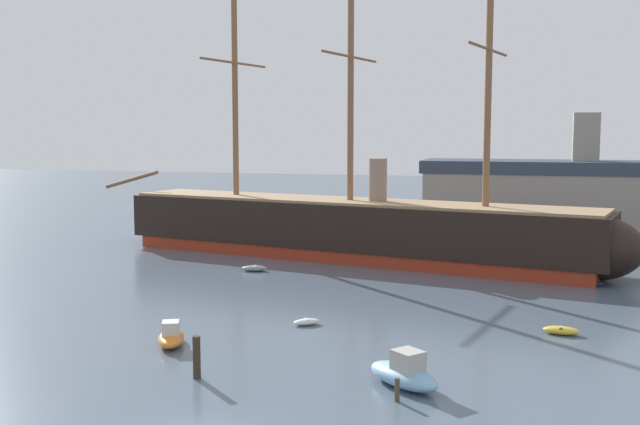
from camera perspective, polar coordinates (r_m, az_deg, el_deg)
The scene contains 12 objects.
tall_ship at distance 79.21m, azimuth 2.31°, elevation -1.18°, with size 63.04×18.79×30.62m.
motorboat_foreground_left at distance 48.73m, azimuth -11.34°, elevation -9.31°, with size 3.01×4.15×1.61m.
motorboat_foreground_right at distance 40.63m, azimuth 6.48°, elevation -12.17°, with size 5.06×4.60×2.04m.
dinghy_near_centre at distance 52.70m, azimuth -1.02°, elevation -8.38°, with size 2.06×1.83×0.46m.
dinghy_mid_right at distance 52.84m, azimuth 18.01°, elevation -8.59°, with size 2.44×1.20×0.56m.
dinghy_alongside_bow at distance 72.78m, azimuth -5.05°, elevation -4.28°, with size 2.62×1.62×0.58m.
dinghy_alongside_stern at distance 69.89m, azimuth 20.20°, elevation -5.13°, with size 2.06×1.33×0.45m.
motorboat_far_left at distance 97.49m, azimuth -9.93°, elevation -1.48°, with size 4.36×4.31×1.82m.
motorboat_distant_centre at distance 93.78m, azimuth 9.39°, elevation -1.89°, with size 3.19×1.90×1.25m.
mooring_piling_nearest at distance 38.52m, azimuth 5.93°, elevation -13.38°, with size 0.26×0.26×1.21m, color #4C3D2D.
mooring_piling_left_pair at distance 42.04m, azimuth -9.44°, elevation -10.90°, with size 0.43×0.43×2.38m, color #382B1E.
dockside_warehouse_right at distance 101.65m, azimuth 21.55°, elevation 0.92°, with size 51.93×12.49×15.93m.
Camera 1 is at (14.01, -29.20, 13.48)m, focal length 41.74 mm.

